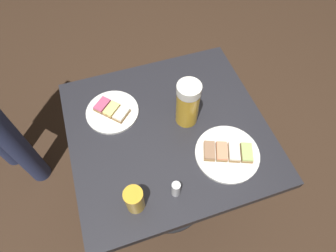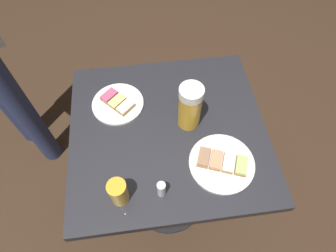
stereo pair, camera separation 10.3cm
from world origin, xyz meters
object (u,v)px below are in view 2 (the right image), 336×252
at_px(beer_mug, 190,106).
at_px(beer_glass_small, 118,192).
at_px(plate_near, 118,103).
at_px(plate_far, 222,163).
at_px(salt_shaker, 161,189).

height_order(beer_mug, beer_glass_small, beer_mug).
bearing_deg(plate_near, plate_far, 48.68).
bearing_deg(beer_mug, plate_near, -113.02).
distance_m(plate_near, beer_mug, 0.30).
relative_size(plate_far, beer_glass_small, 2.24).
relative_size(plate_near, beer_mug, 1.06).
bearing_deg(salt_shaker, beer_mug, 153.44).
bearing_deg(beer_mug, salt_shaker, -26.56).
xyz_separation_m(plate_far, salt_shaker, (0.08, -0.22, 0.03)).
xyz_separation_m(plate_near, beer_glass_small, (0.37, -0.01, 0.04)).
height_order(plate_far, beer_glass_small, beer_glass_small).
height_order(plate_near, beer_mug, beer_mug).
distance_m(beer_mug, beer_glass_small, 0.38).
bearing_deg(beer_glass_small, plate_near, 179.16).
distance_m(plate_far, beer_glass_small, 0.36).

